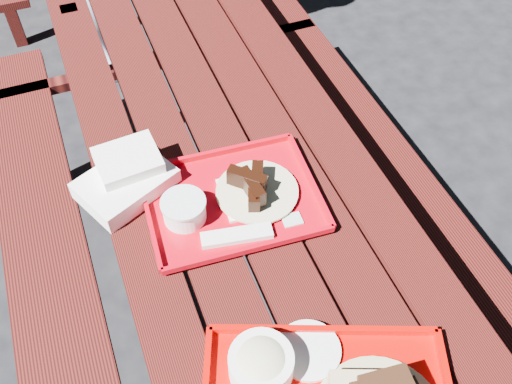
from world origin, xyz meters
TOP-DOWN VIEW (x-y plane):
  - ground at (0.00, 0.00)m, footprint 60.00×60.00m
  - picnic_table_near at (-0.00, 0.00)m, footprint 1.41×2.40m
  - far_tray at (-0.06, -0.11)m, footprint 0.47×0.38m
  - white_cloth at (-0.29, 0.04)m, footprint 0.28×0.25m

SIDE VIEW (x-z plane):
  - ground at x=0.00m, z-range 0.00..0.00m
  - picnic_table_near at x=0.00m, z-range 0.19..0.94m
  - far_tray at x=-0.06m, z-range 0.74..0.81m
  - white_cloth at x=-0.29m, z-range 0.74..0.84m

